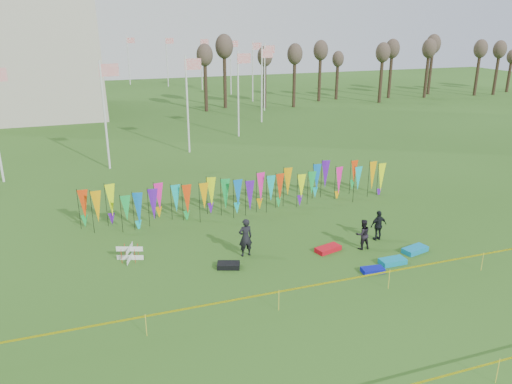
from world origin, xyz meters
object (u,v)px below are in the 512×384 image
object	(u,v)px
kite_bag_turquoise	(393,261)
kite_bag_black	(228,265)
person_mid	(363,234)
person_right	(378,225)
person_left	(245,237)
kite_bag_blue	(373,270)
kite_bag_teal	(415,250)
box_kite	(130,253)
kite_bag_red	(328,249)

from	to	relation	value
kite_bag_turquoise	kite_bag_black	size ratio (longest dim) A/B	1.19
person_mid	person_right	world-z (taller)	person_right
person_left	kite_bag_blue	distance (m)	6.06
kite_bag_blue	kite_bag_black	xyz separation A→B (m)	(-6.01, 2.56, 0.01)
kite_bag_black	kite_bag_teal	world-z (taller)	kite_bag_teal
person_mid	kite_bag_teal	size ratio (longest dim) A/B	1.20
box_kite	kite_bag_turquoise	world-z (taller)	box_kite
person_left	kite_bag_blue	world-z (taller)	person_left
person_left	kite_bag_red	bearing A→B (deg)	163.53
person_right	kite_bag_red	bearing A→B (deg)	3.17
kite_bag_black	kite_bag_teal	xyz separation A→B (m)	(9.08, -1.45, 0.00)
kite_bag_teal	kite_bag_red	bearing A→B (deg)	159.38
person_right	person_mid	bearing A→B (deg)	23.03
person_left	person_right	world-z (taller)	person_left
kite_bag_red	kite_bag_black	world-z (taller)	kite_bag_black
kite_bag_turquoise	kite_bag_red	distance (m)	3.12
box_kite	kite_bag_blue	bearing A→B (deg)	-25.31
kite_bag_turquoise	kite_bag_black	world-z (taller)	kite_bag_turquoise
kite_bag_blue	kite_bag_black	size ratio (longest dim) A/B	0.98
kite_bag_red	kite_bag_black	distance (m)	5.11
kite_bag_red	person_left	bearing A→B (deg)	167.56
person_left	kite_bag_black	bearing A→B (deg)	35.39
person_mid	kite_bag_black	distance (m)	6.85
kite_bag_blue	person_right	bearing A→B (deg)	54.53
kite_bag_turquoise	kite_bag_black	distance (m)	7.64
kite_bag_blue	person_mid	bearing A→B (deg)	70.83
person_right	kite_bag_turquoise	bearing A→B (deg)	69.00
box_kite	person_mid	world-z (taller)	person_mid
kite_bag_red	kite_bag_black	bearing A→B (deg)	-179.46
box_kite	person_mid	distance (m)	11.28
kite_bag_blue	kite_bag_teal	xyz separation A→B (m)	(3.06, 1.11, 0.02)
box_kite	person_left	size ratio (longest dim) A/B	0.38
person_left	person_mid	bearing A→B (deg)	164.30
kite_bag_black	person_left	bearing A→B (deg)	39.42
person_mid	kite_bag_teal	xyz separation A→B (m)	(2.26, -1.20, -0.65)
kite_bag_teal	box_kite	bearing A→B (deg)	164.37
kite_bag_black	kite_bag_teal	distance (m)	9.19
person_right	kite_bag_turquoise	distance (m)	2.76
person_mid	kite_bag_turquoise	distance (m)	2.07
kite_bag_turquoise	kite_bag_teal	xyz separation A→B (m)	(1.74, 0.70, 0.00)
box_kite	kite_bag_teal	size ratio (longest dim) A/B	0.56
box_kite	kite_bag_black	bearing A→B (deg)	-28.43
person_mid	kite_bag_red	distance (m)	1.85
person_right	kite_bag_black	xyz separation A→B (m)	(-8.13, -0.41, -0.68)
box_kite	person_left	bearing A→B (deg)	-14.14
person_left	kite_bag_red	distance (m)	4.16
kite_bag_teal	kite_bag_black	bearing A→B (deg)	170.95
person_mid	kite_bag_red	world-z (taller)	person_mid
box_kite	person_right	world-z (taller)	person_right
box_kite	kite_bag_black	xyz separation A→B (m)	(4.18, -2.26, -0.24)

